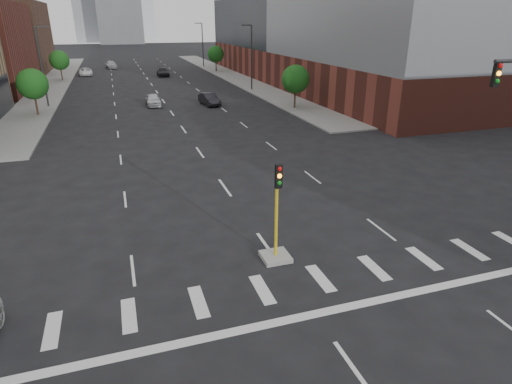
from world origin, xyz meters
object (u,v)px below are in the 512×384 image
median_traffic_signal (276,239)px  car_far_left (86,72)px  car_near_left (153,100)px  car_deep_right (163,72)px  car_distant (111,64)px  car_mid_right (209,99)px

median_traffic_signal → car_far_left: size_ratio=0.90×
median_traffic_signal → car_near_left: median_traffic_signal is taller
car_deep_right → car_distant: 18.84m
car_near_left → car_distant: 46.27m
car_distant → car_far_left: bearing=-119.5°
car_mid_right → car_distant: (-10.91, 47.70, 0.13)m
car_far_left → car_mid_right: bearing=-70.0°
car_deep_right → car_distant: size_ratio=1.02×
median_traffic_signal → car_far_left: median_traffic_signal is taller
car_far_left → car_deep_right: size_ratio=0.97×
car_mid_right → car_deep_right: 31.18m
car_near_left → car_deep_right: 29.84m
median_traffic_signal → car_deep_right: median_traffic_signal is taller
car_near_left → car_far_left: car_near_left is taller
median_traffic_signal → car_deep_right: 67.70m
car_near_left → car_far_left: (-9.00, 34.73, -0.04)m
car_distant → car_mid_right: bearing=-84.4°
car_deep_right → car_far_left: bearing=160.7°
car_mid_right → car_deep_right: size_ratio=0.86×
car_near_left → car_far_left: 35.87m
car_near_left → car_distant: (-4.36, 46.06, 0.13)m
median_traffic_signal → car_mid_right: 36.86m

